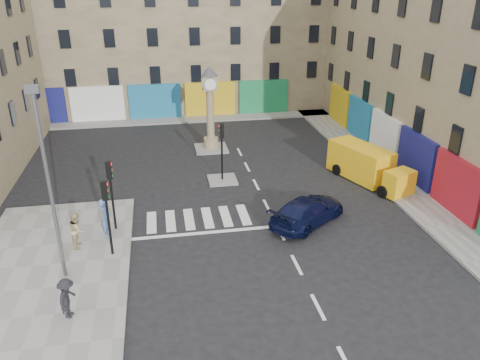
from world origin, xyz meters
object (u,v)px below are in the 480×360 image
object	(u,v)px
clock_pillar	(210,103)
navy_sedan	(308,211)
lamp_post	(48,177)
pedestrian_blue	(106,218)
traffic_light_left_far	(111,185)
traffic_light_left_near	(107,206)
yellow_van	(367,165)
pedestrian_dark	(67,298)
traffic_light_island	(222,142)
pedestrian_tan	(77,230)

from	to	relation	value
clock_pillar	navy_sedan	bearing A→B (deg)	-73.35
lamp_post	pedestrian_blue	xyz separation A→B (m)	(1.56, 3.16, -3.64)
traffic_light_left_far	clock_pillar	xyz separation A→B (m)	(6.30, 11.40, 0.93)
traffic_light_left_near	yellow_van	size ratio (longest dim) A/B	0.60
clock_pillar	pedestrian_dark	xyz separation A→B (m)	(-7.58, -18.01, -2.57)
clock_pillar	pedestrian_blue	world-z (taller)	clock_pillar
pedestrian_blue	yellow_van	bearing A→B (deg)	-71.79
traffic_light_left_near	traffic_light_left_far	bearing A→B (deg)	90.00
pedestrian_blue	pedestrian_dark	bearing A→B (deg)	173.53
traffic_light_left_near	traffic_light_island	world-z (taller)	traffic_light_left_near
traffic_light_island	lamp_post	xyz separation A→B (m)	(-8.20, -9.20, 2.20)
yellow_van	pedestrian_dark	size ratio (longest dim) A/B	3.72
traffic_light_left_far	pedestrian_dark	size ratio (longest dim) A/B	2.22
traffic_light_left_near	pedestrian_tan	distance (m)	2.45
pedestrian_tan	yellow_van	bearing A→B (deg)	-73.87
traffic_light_left_near	lamp_post	world-z (taller)	lamp_post
yellow_van	pedestrian_blue	size ratio (longest dim) A/B	3.09
lamp_post	traffic_light_left_far	bearing A→B (deg)	63.43
clock_pillar	pedestrian_dark	world-z (taller)	clock_pillar
traffic_light_island	clock_pillar	bearing A→B (deg)	90.00
traffic_light_left_far	pedestrian_dark	xyz separation A→B (m)	(-1.28, -6.61, -1.64)
traffic_light_left_far	traffic_light_island	world-z (taller)	traffic_light_left_far
lamp_post	clock_pillar	bearing A→B (deg)	61.65
lamp_post	pedestrian_tan	world-z (taller)	lamp_post
pedestrian_blue	clock_pillar	bearing A→B (deg)	-26.47
traffic_light_left_far	pedestrian_tan	bearing A→B (deg)	-138.39
clock_pillar	pedestrian_dark	bearing A→B (deg)	-112.83
pedestrian_blue	pedestrian_dark	distance (m)	6.05
lamp_post	yellow_van	bearing A→B (deg)	23.78
traffic_light_left_far	pedestrian_tan	world-z (taller)	traffic_light_left_far
pedestrian_blue	pedestrian_tan	distance (m)	1.49
traffic_light_left_near	pedestrian_tan	size ratio (longest dim) A/B	2.08
navy_sedan	yellow_van	distance (m)	7.10
traffic_light_left_near	pedestrian_blue	distance (m)	2.32
lamp_post	navy_sedan	bearing A→B (deg)	13.89
lamp_post	yellow_van	world-z (taller)	lamp_post
lamp_post	navy_sedan	xyz separation A→B (m)	(11.87, 2.93, -4.08)
traffic_light_left_far	pedestrian_tan	distance (m)	2.67
traffic_light_left_far	traffic_light_island	distance (m)	8.30
traffic_light_island	navy_sedan	xyz separation A→B (m)	(3.67, -6.27, -1.88)
pedestrian_blue	pedestrian_dark	size ratio (longest dim) A/B	1.21
lamp_post	pedestrian_dark	xyz separation A→B (m)	(0.62, -2.81, -3.81)
traffic_light_island	traffic_light_left_near	bearing A→B (deg)	-128.93
traffic_light_left_far	clock_pillar	size ratio (longest dim) A/B	0.61
lamp_post	pedestrian_blue	bearing A→B (deg)	63.80
yellow_van	pedestrian_tan	bearing A→B (deg)	176.61
traffic_light_left_near	pedestrian_blue	world-z (taller)	traffic_light_left_near
traffic_light_island	lamp_post	bearing A→B (deg)	-131.71
pedestrian_tan	pedestrian_dark	xyz separation A→B (m)	(0.33, -5.18, -0.06)
traffic_light_island	pedestrian_blue	world-z (taller)	traffic_light_island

